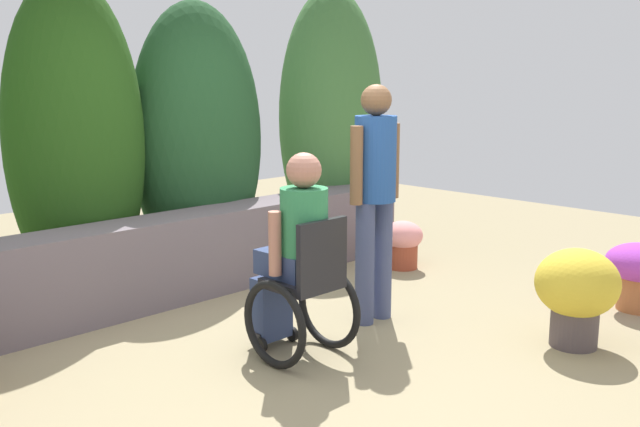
# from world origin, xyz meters

# --- Properties ---
(ground_plane) EXTENTS (12.33, 12.33, 0.00)m
(ground_plane) POSITION_xyz_m (0.00, 0.00, 0.00)
(ground_plane) COLOR gray
(stone_retaining_wall) EXTENTS (5.09, 0.43, 0.69)m
(stone_retaining_wall) POSITION_xyz_m (0.00, 1.51, 0.34)
(stone_retaining_wall) COLOR slate
(stone_retaining_wall) RESTS_ON ground
(hedge_backdrop) EXTENTS (5.84, 0.98, 2.79)m
(hedge_backdrop) POSITION_xyz_m (0.23, 2.04, 1.31)
(hedge_backdrop) COLOR #397926
(hedge_backdrop) RESTS_ON ground
(person_in_wheelchair) EXTENTS (0.53, 0.66, 1.33)m
(person_in_wheelchair) POSITION_xyz_m (-0.08, -0.07, 0.62)
(person_in_wheelchair) COLOR black
(person_in_wheelchair) RESTS_ON ground
(person_standing_companion) EXTENTS (0.49, 0.30, 1.73)m
(person_standing_companion) POSITION_xyz_m (0.78, 0.04, 1.00)
(person_standing_companion) COLOR #404A70
(person_standing_companion) RESTS_ON ground
(flower_pot_terracotta_by_wall) EXTENTS (0.37, 0.37, 0.45)m
(flower_pot_terracotta_by_wall) POSITION_xyz_m (2.08, 0.80, 0.25)
(flower_pot_terracotta_by_wall) COLOR #993F29
(flower_pot_terracotta_by_wall) RESTS_ON ground
(flower_pot_red_accent) EXTENTS (0.51, 0.51, 0.53)m
(flower_pot_red_accent) POSITION_xyz_m (2.40, -1.25, 0.32)
(flower_pot_red_accent) COLOR #AC6039
(flower_pot_red_accent) RESTS_ON ground
(flower_pot_small_foreground) EXTENTS (0.55, 0.55, 0.67)m
(flower_pot_small_foreground) POSITION_xyz_m (1.35, -1.25, 0.39)
(flower_pot_small_foreground) COLOR #4D4244
(flower_pot_small_foreground) RESTS_ON ground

